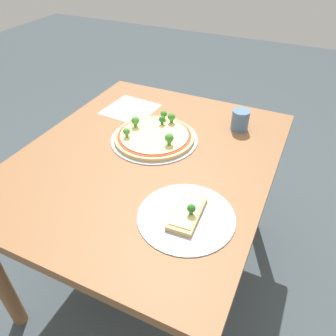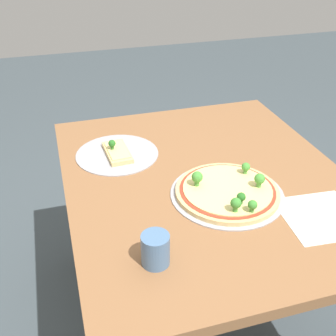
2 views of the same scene
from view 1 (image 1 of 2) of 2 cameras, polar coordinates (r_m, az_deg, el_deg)
name	(u,v)px [view 1 (image 1 of 2)]	position (r m, az deg, el deg)	size (l,w,h in m)	color
ground_plane	(152,266)	(1.75, -2.76, -16.75)	(8.00, 8.00, 0.00)	#3D474C
dining_table	(148,174)	(1.30, -3.56, -1.03)	(1.11, 0.93, 0.70)	brown
pizza_tray_whole	(154,136)	(1.33, -2.37, 5.60)	(0.36, 0.36, 0.07)	#A3A3A8
pizza_tray_slice	(187,215)	(1.00, 3.28, -8.16)	(0.30, 0.30, 0.06)	#A3A3A8
drinking_cup	(240,120)	(1.41, 12.46, 8.14)	(0.07, 0.07, 0.09)	#4C7099
paper_menu	(130,109)	(1.57, -6.57, 10.13)	(0.22, 0.22, 0.00)	silver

